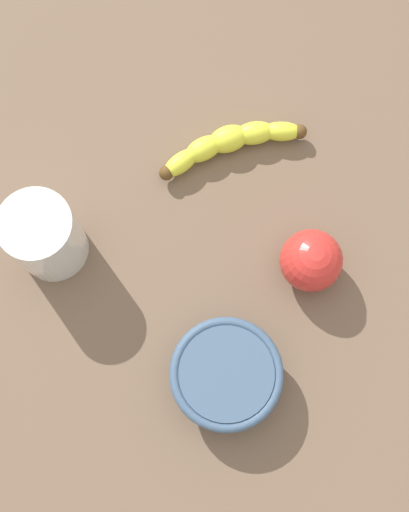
{
  "coord_description": "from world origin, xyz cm",
  "views": [
    {
      "loc": [
        -25.12,
        -17.72,
        82.74
      ],
      "look_at": [
        -7.37,
        -8.06,
        5.0
      ],
      "focal_mm": 45.85,
      "sensor_mm": 36.0,
      "label": 1
    }
  ],
  "objects": [
    {
      "name": "ceramic_bowl",
      "position": [
        -18.93,
        -17.19,
        6.11
      ],
      "size": [
        13.1,
        13.1,
        5.22
      ],
      "color": "#3D5675",
      "rests_on": "wooden_tabletop"
    },
    {
      "name": "wooden_tabletop",
      "position": [
        0.0,
        0.0,
        1.5
      ],
      "size": [
        120.0,
        120.0,
        3.0
      ],
      "primitive_type": "cube",
      "color": "brown",
      "rests_on": "ground"
    },
    {
      "name": "apple_fruit",
      "position": [
        -2.16,
        -19.8,
        6.8
      ],
      "size": [
        7.6,
        7.6,
        7.6
      ],
      "primitive_type": "sphere",
      "color": "red",
      "rests_on": "wooden_tabletop"
    },
    {
      "name": "smoothie_glass",
      "position": [
        -15.12,
        9.3,
        8.25
      ],
      "size": [
        8.65,
        8.65,
        10.83
      ],
      "color": "silver",
      "rests_on": "wooden_tabletop"
    },
    {
      "name": "banana",
      "position": [
        7.57,
        -3.69,
        4.74
      ],
      "size": [
        15.52,
        14.61,
        3.47
      ],
      "rotation": [
        0.0,
        0.0,
        2.39
      ],
      "color": "yellow",
      "rests_on": "wooden_tabletop"
    }
  ]
}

